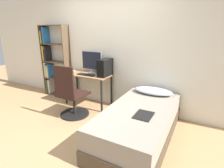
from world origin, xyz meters
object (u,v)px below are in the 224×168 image
at_px(monitor, 92,61).
at_px(pc_tower, 105,68).
at_px(bed, 139,123).
at_px(office_chair, 71,98).
at_px(keyboard, 86,75).
at_px(bookshelf, 52,63).

bearing_deg(monitor, pc_tower, -15.95).
height_order(bed, pc_tower, pc_tower).
height_order(monitor, pc_tower, monitor).
height_order(office_chair, keyboard, office_chair).
bearing_deg(keyboard, office_chair, -87.32).
bearing_deg(bed, pc_tower, 144.74).
xyz_separation_m(bookshelf, office_chair, (1.31, -0.79, -0.47)).
bearing_deg(bookshelf, keyboard, -10.78).
distance_m(bookshelf, bed, 2.96).
relative_size(bookshelf, office_chair, 1.69).
distance_m(office_chair, keyboard, 0.65).
xyz_separation_m(bookshelf, keyboard, (1.28, -0.24, -0.11)).
xyz_separation_m(bookshelf, monitor, (1.25, 0.03, 0.14)).
height_order(bookshelf, keyboard, bookshelf).
xyz_separation_m(bookshelf, bed, (2.77, -0.86, -0.60)).
relative_size(bed, monitor, 3.76).
height_order(bookshelf, office_chair, bookshelf).
height_order(office_chair, monitor, monitor).
bearing_deg(pc_tower, office_chair, -118.33).
bearing_deg(bookshelf, bed, -17.25).
distance_m(keyboard, pc_tower, 0.46).
relative_size(keyboard, pc_tower, 1.05).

